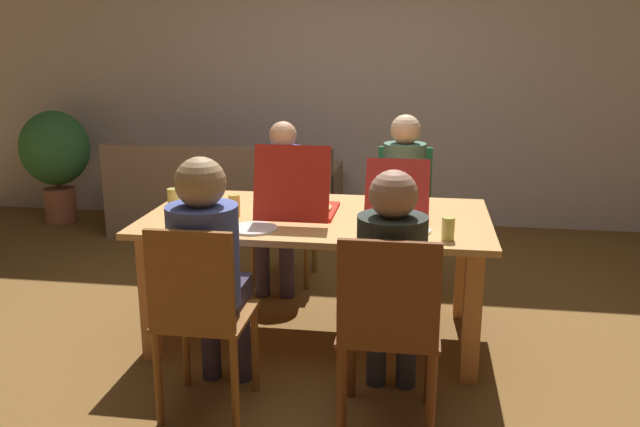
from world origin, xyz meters
name	(u,v)px	position (x,y,z in m)	size (l,w,h in m)	color
ground_plane	(317,335)	(0.00, 0.00, 0.00)	(20.00, 20.00, 0.00)	brown
back_wall	(362,62)	(0.00, 2.65, 1.50)	(7.93, 0.12, 2.99)	beige
dining_table	(317,233)	(0.00, 0.00, 0.64)	(1.93, 1.05, 0.74)	tan
chair_0	(403,209)	(0.46, 1.01, 0.54)	(0.40, 0.46, 0.96)	#26743D
person_0	(403,190)	(0.46, 0.85, 0.71)	(0.29, 0.48, 1.22)	#3C3640
chair_1	(389,329)	(0.46, -0.95, 0.50)	(0.44, 0.46, 0.94)	brown
person_1	(392,274)	(0.46, -0.79, 0.69)	(0.30, 0.54, 1.18)	#31303A
chair_2	(286,208)	(-0.38, 1.00, 0.51)	(0.43, 0.40, 0.90)	#916029
person_2	(282,190)	(-0.38, 0.84, 0.68)	(0.34, 0.56, 1.16)	#3E3148
chair_3	(200,311)	(-0.38, -0.95, 0.53)	(0.41, 0.41, 0.94)	brown
person_3	(208,260)	(-0.38, -0.81, 0.72)	(0.32, 0.49, 1.21)	#362C3F
pizza_box_0	(299,204)	(-0.11, 0.00, 0.80)	(0.41, 0.51, 0.42)	red
pizza_box_1	(398,203)	(0.45, 0.15, 0.79)	(0.35, 0.51, 0.33)	red
plate_0	(187,215)	(-0.72, -0.15, 0.75)	(0.21, 0.21, 0.03)	white
plate_1	(254,228)	(-0.28, -0.34, 0.75)	(0.25, 0.25, 0.01)	white
plate_2	(408,229)	(0.52, -0.25, 0.75)	(0.24, 0.24, 0.03)	white
drinking_glass_0	(234,206)	(-0.46, -0.10, 0.80)	(0.07, 0.07, 0.12)	#DAC45C
drinking_glass_1	(448,229)	(0.72, -0.38, 0.80)	(0.06, 0.06, 0.12)	#D9CE66
drinking_glass_2	(173,198)	(-0.87, 0.06, 0.80)	(0.07, 0.07, 0.11)	#DBCB63
couch	(227,201)	(-1.15, 2.03, 0.29)	(1.99, 0.83, 0.83)	#90735D
potted_plant	(55,153)	(-2.83, 2.14, 0.66)	(0.63, 0.63, 1.06)	#B5674A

